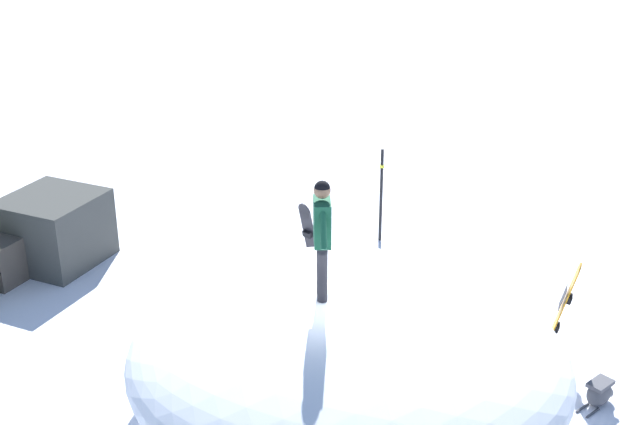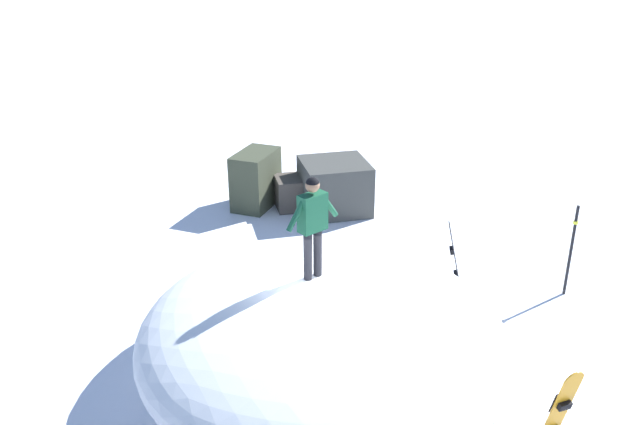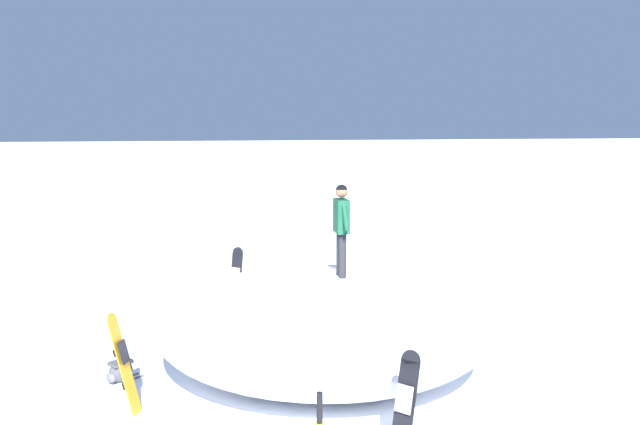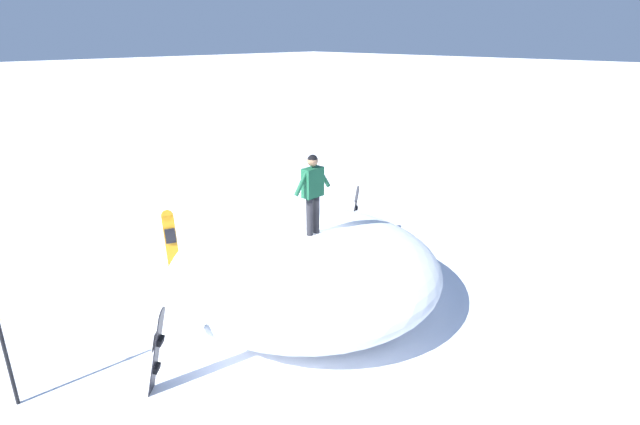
# 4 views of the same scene
# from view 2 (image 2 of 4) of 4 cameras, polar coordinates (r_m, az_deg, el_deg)

# --- Properties ---
(ground) EXTENTS (240.00, 240.00, 0.00)m
(ground) POSITION_cam_2_polar(r_m,az_deg,el_deg) (11.44, 2.81, -13.81)
(ground) COLOR white
(snow_mound) EXTENTS (8.09, 8.21, 1.79)m
(snow_mound) POSITION_cam_2_polar(r_m,az_deg,el_deg) (10.79, 0.22, -10.52)
(snow_mound) COLOR white
(snow_mound) RESTS_ON ground
(snowboarder_standing) EXTENTS (1.02, 0.23, 1.69)m
(snowboarder_standing) POSITION_cam_2_polar(r_m,az_deg,el_deg) (10.15, -0.64, -0.56)
(snowboarder_standing) COLOR black
(snowboarder_standing) RESTS_ON snow_mound
(snowboard_secondary_upright) EXTENTS (0.42, 0.49, 1.64)m
(snowboard_secondary_upright) POSITION_cam_2_polar(r_m,az_deg,el_deg) (9.95, 19.90, -15.85)
(snowboard_secondary_upright) COLOR orange
(snowboard_secondary_upright) RESTS_ON ground
(snowboard_tertiary_upright) EXTENTS (0.48, 0.49, 1.63)m
(snowboard_tertiary_upright) POSITION_cam_2_polar(r_m,az_deg,el_deg) (13.48, 11.53, -3.86)
(snowboard_tertiary_upright) COLOR black
(snowboard_tertiary_upright) RESTS_ON ground
(trail_marker_pole) EXTENTS (0.10, 0.10, 1.96)m
(trail_marker_pole) POSITION_cam_2_polar(r_m,az_deg,el_deg) (14.09, 20.82, -2.95)
(trail_marker_pole) COLOR black
(trail_marker_pole) RESTS_ON ground
(rock_outcrop) EXTENTS (3.38, 3.40, 1.50)m
(rock_outcrop) POSITION_cam_2_polar(r_m,az_deg,el_deg) (17.42, -1.21, 2.40)
(rock_outcrop) COLOR #474039
(rock_outcrop) RESTS_ON ground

